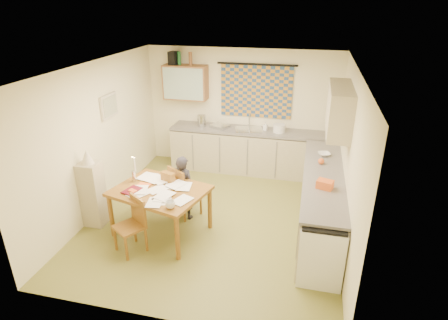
% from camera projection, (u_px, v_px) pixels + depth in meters
% --- Properties ---
extents(floor, '(4.00, 4.50, 0.02)m').
position_uv_depth(floor, '(215.00, 217.00, 6.33)').
color(floor, olive).
rests_on(floor, ground).
extents(ceiling, '(4.00, 4.50, 0.02)m').
position_uv_depth(ceiling, '(213.00, 66.00, 5.32)').
color(ceiling, white).
rests_on(ceiling, floor).
extents(wall_back, '(4.00, 0.02, 2.50)m').
position_uv_depth(wall_back, '(242.00, 109.00, 7.84)').
color(wall_back, '#F4EBBF').
rests_on(wall_back, floor).
extents(wall_front, '(4.00, 0.02, 2.50)m').
position_uv_depth(wall_front, '(158.00, 229.00, 3.81)').
color(wall_front, '#F4EBBF').
rests_on(wall_front, floor).
extents(wall_left, '(0.02, 4.50, 2.50)m').
position_uv_depth(wall_left, '(98.00, 138.00, 6.25)').
color(wall_left, '#F4EBBF').
rests_on(wall_left, floor).
extents(wall_right, '(0.02, 4.50, 2.50)m').
position_uv_depth(wall_right, '(349.00, 160.00, 5.40)').
color(wall_right, '#F4EBBF').
rests_on(wall_right, floor).
extents(window_blind, '(1.45, 0.03, 1.05)m').
position_uv_depth(window_blind, '(256.00, 92.00, 7.58)').
color(window_blind, navy).
rests_on(window_blind, wall_back).
extents(curtain_rod, '(1.60, 0.04, 0.04)m').
position_uv_depth(curtain_rod, '(257.00, 64.00, 7.34)').
color(curtain_rod, black).
rests_on(curtain_rod, wall_back).
extents(wall_cabinet, '(0.90, 0.34, 0.70)m').
position_uv_depth(wall_cabinet, '(186.00, 82.00, 7.70)').
color(wall_cabinet, brown).
rests_on(wall_cabinet, wall_back).
extents(wall_cabinet_glass, '(0.84, 0.02, 0.64)m').
position_uv_depth(wall_cabinet_glass, '(183.00, 84.00, 7.55)').
color(wall_cabinet_glass, '#99B2A5').
rests_on(wall_cabinet_glass, wall_back).
extents(upper_cabinet_right, '(0.34, 1.30, 0.70)m').
position_uv_depth(upper_cabinet_right, '(339.00, 109.00, 5.68)').
color(upper_cabinet_right, tan).
rests_on(upper_cabinet_right, wall_right).
extents(framed_print, '(0.04, 0.50, 0.40)m').
position_uv_depth(framed_print, '(109.00, 106.00, 6.41)').
color(framed_print, beige).
rests_on(framed_print, wall_left).
extents(print_canvas, '(0.01, 0.42, 0.32)m').
position_uv_depth(print_canvas, '(110.00, 106.00, 6.41)').
color(print_canvas, beige).
rests_on(print_canvas, wall_left).
extents(counter_back, '(3.30, 0.62, 0.92)m').
position_uv_depth(counter_back, '(250.00, 151.00, 7.83)').
color(counter_back, tan).
rests_on(counter_back, floor).
extents(counter_right, '(0.62, 2.95, 0.92)m').
position_uv_depth(counter_right, '(321.00, 200.00, 5.95)').
color(counter_right, tan).
rests_on(counter_right, floor).
extents(stove, '(0.56, 0.56, 0.87)m').
position_uv_depth(stove, '(321.00, 249.00, 4.81)').
color(stove, white).
rests_on(stove, floor).
extents(sink, '(0.65, 0.57, 0.10)m').
position_uv_depth(sink, '(249.00, 132.00, 7.66)').
color(sink, silver).
rests_on(sink, counter_back).
extents(tap, '(0.04, 0.04, 0.28)m').
position_uv_depth(tap, '(249.00, 121.00, 7.76)').
color(tap, silver).
rests_on(tap, counter_back).
extents(dish_rack, '(0.44, 0.41, 0.06)m').
position_uv_depth(dish_rack, '(220.00, 126.00, 7.76)').
color(dish_rack, silver).
rests_on(dish_rack, counter_back).
extents(kettle, '(0.19, 0.19, 0.24)m').
position_uv_depth(kettle, '(202.00, 121.00, 7.81)').
color(kettle, silver).
rests_on(kettle, counter_back).
extents(mixing_bowl, '(0.29, 0.29, 0.16)m').
position_uv_depth(mixing_bowl, '(279.00, 128.00, 7.48)').
color(mixing_bowl, white).
rests_on(mixing_bowl, counter_back).
extents(soap_bottle, '(0.13, 0.13, 0.17)m').
position_uv_depth(soap_bottle, '(266.00, 126.00, 7.59)').
color(soap_bottle, white).
rests_on(soap_bottle, counter_back).
extents(bowl, '(0.32, 0.32, 0.05)m').
position_uv_depth(bowl, '(324.00, 154.00, 6.40)').
color(bowl, white).
rests_on(bowl, counter_right).
extents(orange_bag, '(0.26, 0.22, 0.12)m').
position_uv_depth(orange_bag, '(325.00, 184.00, 5.30)').
color(orange_bag, orange).
rests_on(orange_bag, counter_right).
extents(fruit_orange, '(0.10, 0.10, 0.10)m').
position_uv_depth(fruit_orange, '(321.00, 161.00, 6.07)').
color(fruit_orange, orange).
rests_on(fruit_orange, counter_right).
extents(speaker, '(0.20, 0.23, 0.26)m').
position_uv_depth(speaker, '(174.00, 58.00, 7.55)').
color(speaker, black).
rests_on(speaker, wall_cabinet).
extents(bottle_green, '(0.08, 0.08, 0.26)m').
position_uv_depth(bottle_green, '(179.00, 58.00, 7.53)').
color(bottle_green, '#195926').
rests_on(bottle_green, wall_cabinet).
extents(bottle_brown, '(0.07, 0.07, 0.26)m').
position_uv_depth(bottle_brown, '(190.00, 59.00, 7.48)').
color(bottle_brown, brown).
rests_on(bottle_brown, wall_cabinet).
extents(dining_table, '(1.55, 1.32, 0.75)m').
position_uv_depth(dining_table, '(161.00, 211.00, 5.79)').
color(dining_table, brown).
rests_on(dining_table, floor).
extents(chair_far, '(0.56, 0.56, 0.90)m').
position_uv_depth(chair_far, '(185.00, 200.00, 6.30)').
color(chair_far, brown).
rests_on(chair_far, floor).
extents(chair_near, '(0.52, 0.52, 0.83)m').
position_uv_depth(chair_near, '(131.00, 235.00, 5.40)').
color(chair_near, brown).
rests_on(chair_near, floor).
extents(person, '(0.51, 0.43, 1.11)m').
position_uv_depth(person, '(183.00, 188.00, 6.11)').
color(person, black).
rests_on(person, floor).
extents(shelf_stand, '(0.32, 0.30, 1.08)m').
position_uv_depth(shelf_stand, '(93.00, 194.00, 5.94)').
color(shelf_stand, tan).
rests_on(shelf_stand, floor).
extents(lampshade, '(0.20, 0.20, 0.22)m').
position_uv_depth(lampshade, '(87.00, 157.00, 5.68)').
color(lampshade, beige).
rests_on(lampshade, shelf_stand).
extents(letter_rack, '(0.24, 0.17, 0.16)m').
position_uv_depth(letter_rack, '(168.00, 177.00, 5.85)').
color(letter_rack, brown).
rests_on(letter_rack, dining_table).
extents(mug, '(0.16, 0.16, 0.11)m').
position_uv_depth(mug, '(170.00, 205.00, 5.13)').
color(mug, white).
rests_on(mug, dining_table).
extents(magazine, '(0.36, 0.39, 0.03)m').
position_uv_depth(magazine, '(127.00, 189.00, 5.63)').
color(magazine, maroon).
rests_on(magazine, dining_table).
extents(book, '(0.23, 0.29, 0.02)m').
position_uv_depth(book, '(136.00, 186.00, 5.71)').
color(book, orange).
rests_on(book, dining_table).
extents(orange_box, '(0.14, 0.12, 0.04)m').
position_uv_depth(orange_box, '(133.00, 191.00, 5.54)').
color(orange_box, orange).
rests_on(orange_box, dining_table).
extents(eyeglasses, '(0.14, 0.09, 0.02)m').
position_uv_depth(eyeglasses, '(155.00, 200.00, 5.32)').
color(eyeglasses, black).
rests_on(eyeglasses, dining_table).
extents(candle_holder, '(0.08, 0.08, 0.18)m').
position_uv_depth(candle_holder, '(134.00, 176.00, 5.85)').
color(candle_holder, silver).
rests_on(candle_holder, dining_table).
extents(candle, '(0.03, 0.03, 0.22)m').
position_uv_depth(candle, '(135.00, 164.00, 5.78)').
color(candle, white).
rests_on(candle, dining_table).
extents(candle_flame, '(0.02, 0.02, 0.02)m').
position_uv_depth(candle_flame, '(132.00, 157.00, 5.73)').
color(candle_flame, '#FFCC66').
rests_on(candle_flame, dining_table).
extents(papers, '(1.10, 1.07, 0.03)m').
position_uv_depth(papers, '(159.00, 188.00, 5.65)').
color(papers, white).
rests_on(papers, dining_table).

